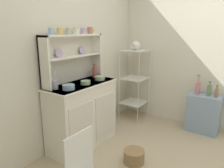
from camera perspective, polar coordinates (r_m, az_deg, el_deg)
name	(u,v)px	position (r m, az deg, el deg)	size (l,w,h in m)	color
wall_back	(64,56)	(2.95, -12.56, 7.35)	(3.84, 0.05, 2.50)	silver
wall_right	(220,52)	(3.66, 26.63, 7.49)	(0.05, 3.84, 2.50)	silver
hutch_cabinet	(83,114)	(3.00, -7.80, -7.95)	(1.03, 0.45, 0.90)	white
hutch_shelf_unit	(71,54)	(2.91, -10.73, 7.71)	(0.96, 0.18, 0.63)	silver
bakers_rack	(135,77)	(3.82, 6.07, 1.91)	(0.44, 0.39, 1.24)	silver
side_shelf_blue	(203,113)	(3.71, 22.98, -7.20)	(0.28, 0.48, 0.60)	#849EBC
floor_basket	(134,156)	(2.79, 5.83, -18.53)	(0.26, 0.26, 0.16)	#93754C
cup_sky_0	(51,31)	(2.63, -15.83, 13.26)	(0.08, 0.06, 0.08)	#8EB2D1
cup_gold_1	(60,31)	(2.72, -13.58, 13.41)	(0.09, 0.08, 0.08)	#DBB760
cup_sage_2	(68,31)	(2.81, -11.51, 13.59)	(0.08, 0.07, 0.08)	#9EB78E
cup_cream_3	(76,31)	(2.91, -9.44, 13.76)	(0.09, 0.08, 0.09)	silver
cup_lilac_4	(84,31)	(3.01, -7.55, 13.74)	(0.10, 0.08, 0.08)	#B79ECC
cup_terracotta_5	(90,30)	(3.11, -5.83, 13.97)	(0.09, 0.07, 0.09)	#C67556
bowl_mixing_large	(69,87)	(2.60, -11.44, -0.80)	(0.15, 0.15, 0.06)	#8EB2D1
bowl_floral_medium	(86,82)	(2.81, -7.03, 0.41)	(0.13, 0.13, 0.05)	#9EB78E
bowl_cream_small	(100,78)	(3.03, -3.24, 1.58)	(0.14, 0.14, 0.05)	#9EB78E
jam_bottle	(95,72)	(3.18, -4.63, 3.22)	(0.06, 0.06, 0.20)	#B74C47
utensil_jar	(55,84)	(2.65, -14.97, -0.04)	(0.08, 0.08, 0.24)	#B2B7C6
porcelain_teapot	(136,45)	(3.74, 6.29, 10.12)	(0.24, 0.15, 0.17)	white
flower_vase	(198,87)	(3.61, 21.76, -0.84)	(0.08, 0.08, 0.31)	#D17A84
oil_bottle	(209,90)	(3.59, 24.34, -1.47)	(0.06, 0.06, 0.23)	#6B8C60
vinegar_bottle	(217,93)	(3.57, 25.96, -2.04)	(0.05, 0.05, 0.18)	#99704C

